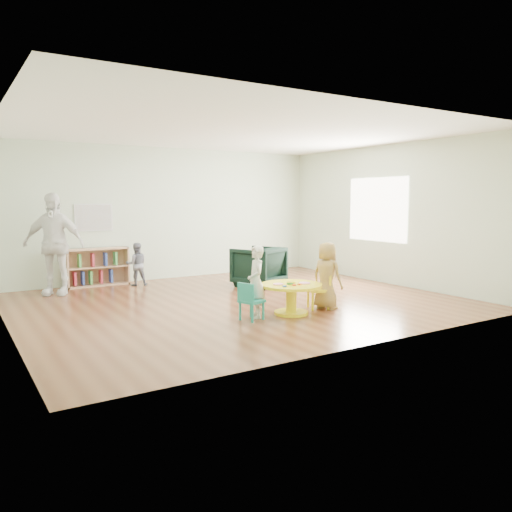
# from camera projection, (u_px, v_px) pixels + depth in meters

# --- Properties ---
(room) EXTENTS (7.10, 7.00, 2.80)m
(room) POSITION_uv_depth(u_px,v_px,m) (239.00, 188.00, 8.17)
(room) COLOR brown
(room) RESTS_ON ground
(activity_table) EXTENTS (0.91, 0.91, 0.50)m
(activity_table) POSITION_uv_depth(u_px,v_px,m) (291.00, 293.00, 7.42)
(activity_table) COLOR yellow
(activity_table) RESTS_ON ground
(kid_chair_left) EXTENTS (0.36, 0.36, 0.54)m
(kid_chair_left) POSITION_uv_depth(u_px,v_px,m) (250.00, 300.00, 7.03)
(kid_chair_left) COLOR #198B79
(kid_chair_left) RESTS_ON ground
(kid_chair_right) EXTENTS (0.42, 0.42, 0.60)m
(kid_chair_right) POSITION_uv_depth(u_px,v_px,m) (321.00, 288.00, 7.81)
(kid_chair_right) COLOR yellow
(kid_chair_right) RESTS_ON ground
(bookshelf) EXTENTS (1.20, 0.30, 0.75)m
(bookshelf) POSITION_uv_depth(u_px,v_px,m) (97.00, 267.00, 9.89)
(bookshelf) COLOR tan
(bookshelf) RESTS_ON ground
(alphabet_poster) EXTENTS (0.74, 0.01, 0.54)m
(alphabet_poster) POSITION_uv_depth(u_px,v_px,m) (94.00, 217.00, 9.89)
(alphabet_poster) COLOR silver
(alphabet_poster) RESTS_ON ground
(armchair) EXTENTS (1.12, 1.13, 0.78)m
(armchair) POSITION_uv_depth(u_px,v_px,m) (259.00, 266.00, 9.82)
(armchair) COLOR black
(armchair) RESTS_ON ground
(child_left) EXTENTS (0.36, 0.44, 1.05)m
(child_left) POSITION_uv_depth(u_px,v_px,m) (256.00, 282.00, 7.18)
(child_left) COLOR silver
(child_left) RESTS_ON ground
(child_right) EXTENTS (0.47, 0.59, 1.05)m
(child_right) POSITION_uv_depth(u_px,v_px,m) (327.00, 276.00, 7.76)
(child_right) COLOR yellow
(child_right) RESTS_ON ground
(toddler) EXTENTS (0.48, 0.41, 0.86)m
(toddler) POSITION_uv_depth(u_px,v_px,m) (137.00, 264.00, 9.88)
(toddler) COLOR #171D39
(toddler) RESTS_ON ground
(adult_caretaker) EXTENTS (1.15, 0.94, 1.83)m
(adult_caretaker) POSITION_uv_depth(u_px,v_px,m) (53.00, 244.00, 8.89)
(adult_caretaker) COLOR white
(adult_caretaker) RESTS_ON ground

